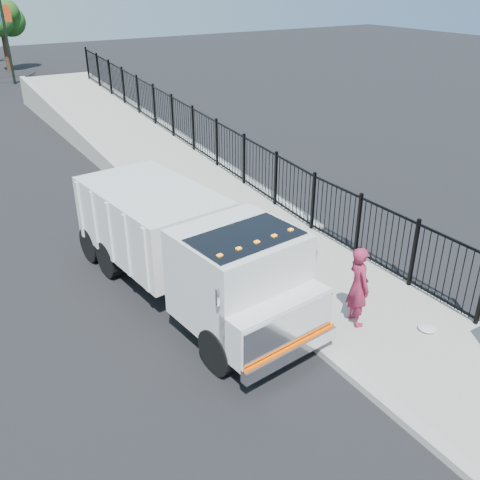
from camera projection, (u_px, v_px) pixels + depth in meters
ground at (298, 332)px, 12.13m from camera, size 120.00×120.00×0.00m
sidewalk at (426, 349)px, 11.49m from camera, size 3.55×12.00×0.12m
curb at (360, 380)px, 10.57m from camera, size 0.30×12.00×0.16m
ramp at (129, 145)px, 25.31m from camera, size 3.95×24.06×3.19m
iron_fence at (194, 143)px, 22.53m from camera, size 0.10×28.00×1.80m
truck at (189, 246)px, 12.73m from camera, size 3.25×7.83×2.61m
worker at (358, 286)px, 11.87m from camera, size 0.61×0.78×1.91m
debris at (427, 328)px, 11.98m from camera, size 0.42×0.42×0.10m
tree_1 at (0, 21)px, 42.70m from camera, size 2.21×2.21×5.11m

